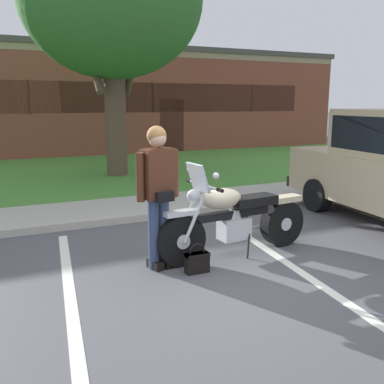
# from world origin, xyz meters

# --- Properties ---
(ground_plane) EXTENTS (140.00, 140.00, 0.00)m
(ground_plane) POSITION_xyz_m (0.00, 0.00, 0.00)
(ground_plane) COLOR #4C4C51
(curb_strip) EXTENTS (60.00, 0.20, 0.12)m
(curb_strip) POSITION_xyz_m (0.00, 2.74, 0.06)
(curb_strip) COLOR #ADA89E
(curb_strip) RESTS_ON ground
(concrete_walk) EXTENTS (60.00, 1.50, 0.08)m
(concrete_walk) POSITION_xyz_m (0.00, 3.59, 0.04)
(concrete_walk) COLOR #ADA89E
(concrete_walk) RESTS_ON ground
(grass_lawn) EXTENTS (60.00, 7.73, 0.06)m
(grass_lawn) POSITION_xyz_m (0.00, 8.21, 0.03)
(grass_lawn) COLOR #478433
(grass_lawn) RESTS_ON ground
(stall_stripe_0) EXTENTS (0.63, 4.38, 0.01)m
(stall_stripe_0) POSITION_xyz_m (-1.77, 0.20, 0.00)
(stall_stripe_0) COLOR silver
(stall_stripe_0) RESTS_ON ground
(stall_stripe_1) EXTENTS (0.63, 4.38, 0.01)m
(stall_stripe_1) POSITION_xyz_m (0.87, 0.20, 0.00)
(stall_stripe_1) COLOR silver
(stall_stripe_1) RESTS_ON ground
(motorcycle) EXTENTS (2.24, 0.82, 1.26)m
(motorcycle) POSITION_xyz_m (0.50, 0.62, 0.49)
(motorcycle) COLOR black
(motorcycle) RESTS_ON ground
(rider_person) EXTENTS (0.56, 0.35, 1.70)m
(rider_person) POSITION_xyz_m (-0.64, 0.61, 0.99)
(rider_person) COLOR black
(rider_person) RESTS_ON ground
(handbag) EXTENTS (0.28, 0.13, 0.36)m
(handbag) POSITION_xyz_m (-0.30, 0.26, 0.14)
(handbag) COLOR black
(handbag) RESTS_ON ground
(shade_tree) EXTENTS (4.57, 4.57, 6.43)m
(shade_tree) POSITION_xyz_m (0.66, 7.25, 4.45)
(shade_tree) COLOR brown
(shade_tree) RESTS_ON ground
(hedge_center_right) EXTENTS (3.02, 0.90, 1.24)m
(hedge_center_right) POSITION_xyz_m (1.14, 12.43, 0.65)
(hedge_center_right) COLOR #235623
(hedge_center_right) RESTS_ON ground
(hedge_right) EXTENTS (2.41, 0.90, 1.24)m
(hedge_right) POSITION_xyz_m (4.98, 12.43, 0.65)
(hedge_right) COLOR #235623
(hedge_right) RESTS_ON ground
(brick_building) EXTENTS (26.37, 12.05, 4.11)m
(brick_building) POSITION_xyz_m (-1.07, 17.79, 2.06)
(brick_building) COLOR brown
(brick_building) RESTS_ON ground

